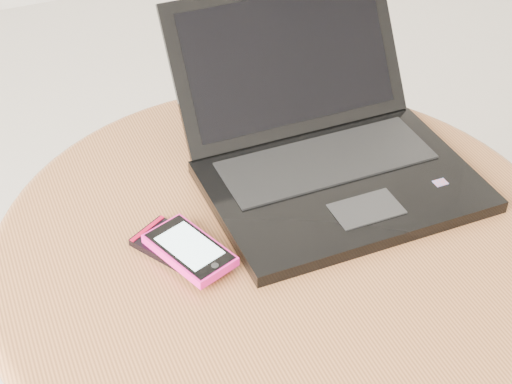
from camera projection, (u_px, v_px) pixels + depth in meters
name	position (u px, v px, depth m)	size (l,w,h in m)	color
table	(281.00, 304.00, 0.98)	(0.69, 0.69, 0.55)	#593313
laptop	(326.00, 148.00, 0.98)	(0.33, 0.34, 0.19)	black
phone_black	(178.00, 248.00, 0.88)	(0.10, 0.12, 0.01)	black
phone_pink	(190.00, 250.00, 0.87)	(0.09, 0.12, 0.01)	#E11782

